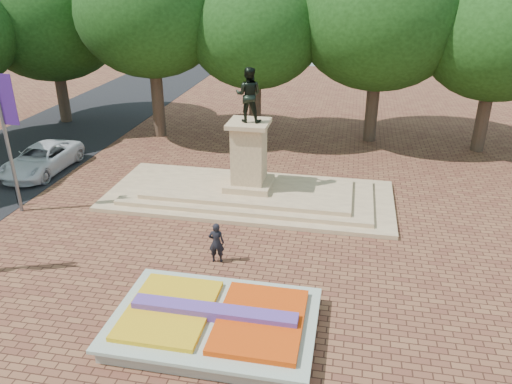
{
  "coord_description": "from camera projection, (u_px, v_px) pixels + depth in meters",
  "views": [
    {
      "loc": [
        4.69,
        -13.98,
        10.42
      ],
      "look_at": [
        1.15,
        3.93,
        2.2
      ],
      "focal_mm": 35.0,
      "sensor_mm": 36.0,
      "label": 1
    }
  ],
  "objects": [
    {
      "name": "ground",
      "position": [
        203.0,
        291.0,
        17.62
      ],
      "size": [
        90.0,
        90.0,
        0.0
      ],
      "primitive_type": "plane",
      "color": "brown",
      "rests_on": "ground"
    },
    {
      "name": "flower_bed",
      "position": [
        215.0,
        322.0,
        15.49
      ],
      "size": [
        6.3,
        4.3,
        0.91
      ],
      "color": "gray",
      "rests_on": "ground"
    },
    {
      "name": "monument",
      "position": [
        249.0,
        181.0,
        24.41
      ],
      "size": [
        14.0,
        6.0,
        6.4
      ],
      "color": "tan",
      "rests_on": "ground"
    },
    {
      "name": "tree_row_back",
      "position": [
        319.0,
        35.0,
        30.57
      ],
      "size": [
        44.8,
        8.8,
        10.43
      ],
      "color": "#36271D",
      "rests_on": "ground"
    },
    {
      "name": "van",
      "position": [
        42.0,
        159.0,
        27.61
      ],
      "size": [
        2.54,
        5.44,
        1.51
      ],
      "primitive_type": "imported",
      "rotation": [
        0.0,
        0.0,
        -0.01
      ],
      "color": "silver",
      "rests_on": "ground"
    },
    {
      "name": "pedestrian",
      "position": [
        216.0,
        243.0,
        19.05
      ],
      "size": [
        0.65,
        0.47,
        1.66
      ],
      "primitive_type": "imported",
      "rotation": [
        0.0,
        0.0,
        3.26
      ],
      "color": "black",
      "rests_on": "ground"
    }
  ]
}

